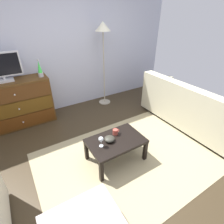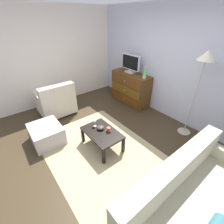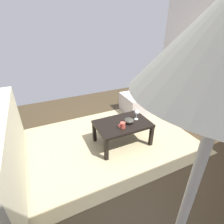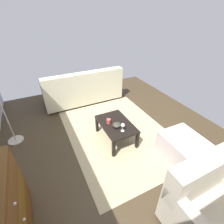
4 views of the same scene
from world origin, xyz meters
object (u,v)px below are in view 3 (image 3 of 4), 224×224
(bowl_decorative, at_px, (129,120))
(standing_lamp, at_px, (211,130))
(wine_glass, at_px, (137,113))
(ottoman, at_px, (140,103))
(mug, at_px, (123,125))
(armchair, at_px, (196,98))
(coffee_table, at_px, (123,126))

(bowl_decorative, relative_size, standing_lamp, 0.08)
(wine_glass, xyz_separation_m, ottoman, (-0.63, -0.83, -0.31))
(mug, bearing_deg, standing_lamp, 65.86)
(standing_lamp, bearing_deg, mug, -114.14)
(standing_lamp, bearing_deg, armchair, -142.82)
(coffee_table, xyz_separation_m, mug, (0.07, 0.12, 0.09))
(mug, bearing_deg, armchair, -169.80)
(coffee_table, height_order, mug, mug)
(mug, bearing_deg, wine_glass, -158.66)
(wine_glass, distance_m, armchair, 1.59)
(bowl_decorative, bearing_deg, wine_glass, -167.40)
(wine_glass, height_order, armchair, armchair)
(coffee_table, xyz_separation_m, ottoman, (-0.87, -0.83, -0.14))
(mug, xyz_separation_m, standing_lamp, (0.74, 1.65, 1.14))
(wine_glass, relative_size, bowl_decorative, 1.02)
(coffee_table, relative_size, bowl_decorative, 5.32)
(wine_glass, height_order, ottoman, wine_glass)
(mug, relative_size, ottoman, 0.16)
(coffee_table, xyz_separation_m, wine_glass, (-0.24, -0.00, 0.17))
(coffee_table, bearing_deg, armchair, -173.11)
(armchair, relative_size, ottoman, 1.28)
(ottoman, bearing_deg, bowl_decorative, 47.78)
(wine_glass, xyz_separation_m, mug, (0.31, 0.12, -0.07))
(wine_glass, distance_m, standing_lamp, 2.32)
(coffee_table, distance_m, armchair, 1.82)
(wine_glass, bearing_deg, mug, 21.34)
(bowl_decorative, bearing_deg, armchair, -171.72)
(mug, bearing_deg, bowl_decorative, -150.94)
(wine_glass, height_order, mug, wine_glass)
(ottoman, xyz_separation_m, standing_lamp, (1.68, 2.60, 1.37))
(ottoman, distance_m, standing_lamp, 3.38)
(ottoman, bearing_deg, coffee_table, 43.63)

